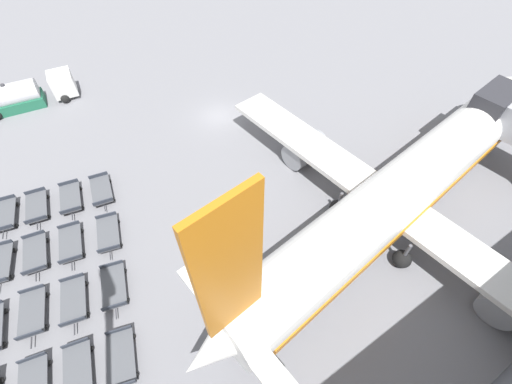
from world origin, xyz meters
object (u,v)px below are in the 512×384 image
Objects in this scene: baggage_dolly_row_near_col_b at (0,264)px; fuel_tanker_primary at (24,95)px; baggage_dolly_row_mid_b_col_a at (71,198)px; airplane at (401,191)px; baggage_dolly_row_far_col_a at (101,190)px; baggage_dolly_row_far_col_c at (114,286)px; baggage_dolly_row_mid_b_col_b at (71,243)px; baggage_dolly_row_mid_a_col_c at (32,313)px; baggage_dolly_row_far_col_b at (108,233)px; baggage_dolly_row_mid_a_col_b at (35,254)px; baggage_dolly_row_far_col_d at (121,358)px; baggage_dolly_row_mid_b_col_d at (78,371)px; baggage_dolly_row_mid_b_col_c at (74,300)px; baggage_dolly_row_near_col_a at (5,215)px; baggage_dolly_row_mid_a_col_a at (37,207)px.

fuel_tanker_primary is at bearing 164.89° from baggage_dolly_row_near_col_b.
baggage_dolly_row_near_col_b is at bearing -59.28° from baggage_dolly_row_mid_b_col_a.
baggage_dolly_row_far_col_a is (-14.74, -18.03, -2.81)m from airplane.
baggage_dolly_row_far_col_c is at bearing 45.72° from baggage_dolly_row_near_col_b.
baggage_dolly_row_mid_b_col_b is at bearing -162.57° from baggage_dolly_row_far_col_c.
baggage_dolly_row_near_col_b is 5.06m from baggage_dolly_row_mid_a_col_c.
baggage_dolly_row_mid_b_col_a and baggage_dolly_row_far_col_b have the same top height.
baggage_dolly_row_far_col_a is (0.56, 2.35, 0.00)m from baggage_dolly_row_mid_b_col_a.
baggage_dolly_row_mid_a_col_b is 5.16m from baggage_dolly_row_mid_b_col_a.
fuel_tanker_primary reaches higher than baggage_dolly_row_far_col_d.
baggage_dolly_row_far_col_d is at bearing 74.02° from baggage_dolly_row_mid_b_col_d.
baggage_dolly_row_mid_b_col_b is at bearing -177.03° from baggage_dolly_row_far_col_d.
baggage_dolly_row_mid_a_col_c is 1.00× the size of baggage_dolly_row_far_col_d.
airplane is at bearing 73.43° from baggage_dolly_row_far_col_c.
baggage_dolly_row_mid_b_col_c is at bearing -27.67° from baggage_dolly_row_far_col_a.
fuel_tanker_primary is 29.39m from baggage_dolly_row_mid_b_col_d.
baggage_dolly_row_mid_a_col_c is at bearing -9.31° from fuel_tanker_primary.
airplane is 9.30× the size of baggage_dolly_row_mid_a_col_c.
fuel_tanker_primary reaches higher than baggage_dolly_row_mid_a_col_b.
airplane is at bearing 86.40° from baggage_dolly_row_far_col_d.
baggage_dolly_row_far_col_c is at bearing 79.21° from baggage_dolly_row_mid_b_col_c.
baggage_dolly_row_near_col_a and baggage_dolly_row_mid_b_col_b have the same top height.
baggage_dolly_row_mid_a_col_a is 4.96m from baggage_dolly_row_far_col_a.
baggage_dolly_row_near_col_a is 11.67m from baggage_dolly_row_far_col_c.
baggage_dolly_row_mid_a_col_c is (9.35, 0.30, 0.00)m from baggage_dolly_row_near_col_a.
fuel_tanker_primary is 2.37× the size of baggage_dolly_row_mid_a_col_b.
baggage_dolly_row_mid_b_col_a is 9.12m from baggage_dolly_row_mid_b_col_c.
baggage_dolly_row_mid_a_col_b and baggage_dolly_row_mid_a_col_c have the same top height.
baggage_dolly_row_far_col_b is (4.48, -0.86, 0.00)m from baggage_dolly_row_far_col_a.
baggage_dolly_row_far_col_c is at bearing -11.96° from baggage_dolly_row_far_col_a.
baggage_dolly_row_mid_b_col_a and baggage_dolly_row_mid_b_col_c have the same top height.
airplane is 25.63m from baggage_dolly_row_mid_b_col_a.
fuel_tanker_primary is at bearing 175.21° from baggage_dolly_row_mid_b_col_d.
baggage_dolly_row_far_col_c is (4.34, -1.01, 0.00)m from baggage_dolly_row_far_col_b.
baggage_dolly_row_mid_a_col_a is 9.45m from baggage_dolly_row_mid_b_col_c.
baggage_dolly_row_mid_b_col_d is (13.86, -0.42, 0.00)m from baggage_dolly_row_mid_a_col_a.
baggage_dolly_row_far_col_b is at bearing 152.02° from baggage_dolly_row_mid_b_col_d.
baggage_dolly_row_far_col_d is at bearing -2.41° from baggage_dolly_row_mid_b_col_a.
fuel_tanker_primary is 2.37× the size of baggage_dolly_row_mid_b_col_d.
baggage_dolly_row_mid_a_col_c is 1.00× the size of baggage_dolly_row_far_col_a.
baggage_dolly_row_mid_a_col_a is at bearing -124.71° from airplane.
airplane reaches higher than baggage_dolly_row_mid_b_col_d.
baggage_dolly_row_mid_b_col_a is at bearing 167.19° from baggage_dolly_row_mid_b_col_c.
fuel_tanker_primary is at bearing -174.73° from baggage_dolly_row_far_col_b.
baggage_dolly_row_mid_a_col_c is 6.87m from baggage_dolly_row_far_col_d.
baggage_dolly_row_mid_b_col_d is 13.80m from baggage_dolly_row_far_col_a.
baggage_dolly_row_mid_a_col_a is 4.50m from baggage_dolly_row_mid_a_col_b.
baggage_dolly_row_mid_b_col_a is at bearing -177.05° from baggage_dolly_row_far_col_c.
airplane is 24.24m from baggage_dolly_row_mid_b_col_b.
baggage_dolly_row_far_col_a is at bearing 9.62° from fuel_tanker_primary.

